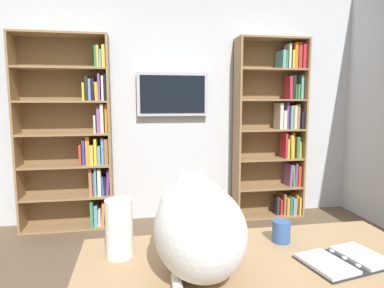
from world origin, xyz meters
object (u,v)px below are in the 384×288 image
at_px(bookshelf_right, 77,138).
at_px(paper_towel_roll, 119,228).
at_px(cat, 198,223).
at_px(wall_mounted_tv, 173,94).
at_px(coffee_mug, 281,231).
at_px(open_binder, 344,260).
at_px(bookshelf_left, 277,130).

distance_m(bookshelf_right, paper_towel_roll, 2.40).
bearing_deg(cat, wall_mounted_tv, -94.51).
height_order(bookshelf_right, coffee_mug, bookshelf_right).
xyz_separation_m(bookshelf_right, open_binder, (-1.41, 2.54, -0.23)).
bearing_deg(bookshelf_left, bookshelf_right, -0.08).
relative_size(cat, open_binder, 1.62).
height_order(bookshelf_right, paper_towel_roll, bookshelf_right).
bearing_deg(open_binder, paper_towel_roll, -13.38).
xyz_separation_m(bookshelf_left, wall_mounted_tv, (1.21, -0.09, 0.41)).
distance_m(bookshelf_left, paper_towel_roll, 2.89).
bearing_deg(paper_towel_roll, cat, 151.42).
bearing_deg(wall_mounted_tv, coffee_mug, 95.07).
xyz_separation_m(bookshelf_left, paper_towel_roll, (1.70, 2.33, -0.17)).
bearing_deg(open_binder, wall_mounted_tv, -81.87).
height_order(wall_mounted_tv, cat, wall_mounted_tv).
distance_m(wall_mounted_tv, paper_towel_roll, 2.53).
distance_m(cat, open_binder, 0.61).
bearing_deg(paper_towel_roll, open_binder, 166.62).
xyz_separation_m(wall_mounted_tv, paper_towel_roll, (0.50, 2.41, -0.58)).
height_order(wall_mounted_tv, open_binder, wall_mounted_tv).
xyz_separation_m(wall_mounted_tv, cat, (0.20, 2.57, -0.52)).
bearing_deg(paper_towel_roll, bookshelf_right, -77.11).
bearing_deg(coffee_mug, open_binder, 125.78).
bearing_deg(cat, open_binder, 175.31).
xyz_separation_m(bookshelf_left, coffee_mug, (0.99, 2.31, -0.24)).
bearing_deg(bookshelf_right, paper_towel_roll, 102.89).
xyz_separation_m(bookshelf_left, cat, (1.41, 2.49, -0.10)).
xyz_separation_m(cat, paper_towel_roll, (0.29, -0.16, -0.06)).
distance_m(wall_mounted_tv, coffee_mug, 2.49).
bearing_deg(paper_towel_roll, coffee_mug, -178.59).
relative_size(bookshelf_right, cat, 3.40).
xyz_separation_m(open_binder, paper_towel_roll, (0.87, -0.21, 0.11)).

